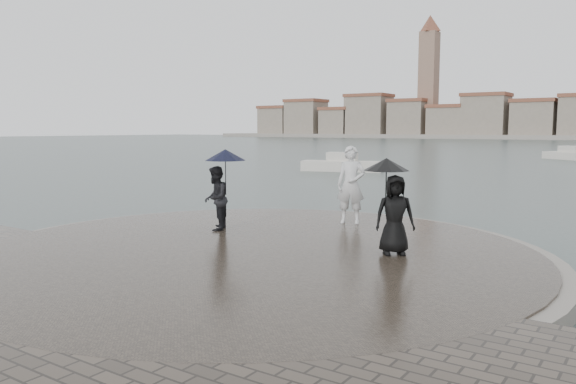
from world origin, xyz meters
The scene contains 7 objects.
ground centered at (0.00, 0.00, 0.00)m, with size 400.00×400.00×0.00m, color #2B3835.
kerb_ring centered at (0.00, 3.50, 0.16)m, with size 12.50×12.50×0.32m, color gray.
quay_tip centered at (0.00, 3.50, 0.18)m, with size 11.90×11.90×0.36m, color #2D261E.
statue centered at (0.21, 7.50, 1.41)m, with size 0.76×0.50×2.09m, color silver.
visitor_left centered at (-2.04, 4.70, 1.47)m, with size 1.23×1.11×2.04m.
visitor_right centered at (2.65, 4.67, 1.44)m, with size 1.20×1.02×1.95m.
boats centered at (-1.56, 43.26, 0.38)m, with size 22.19×28.60×1.50m.
Camera 1 is at (7.24, -5.85, 2.91)m, focal length 35.00 mm.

